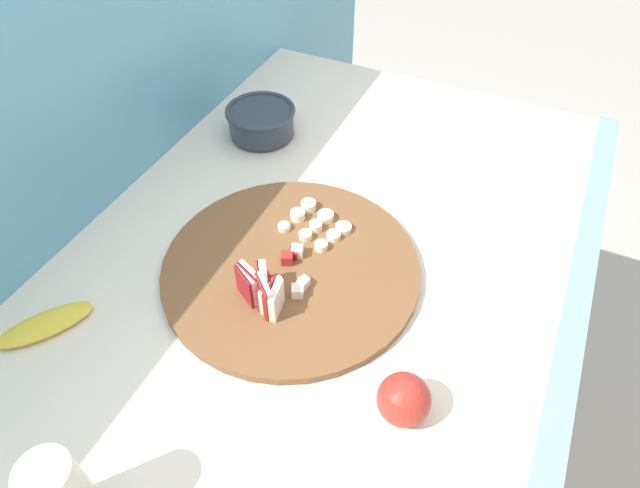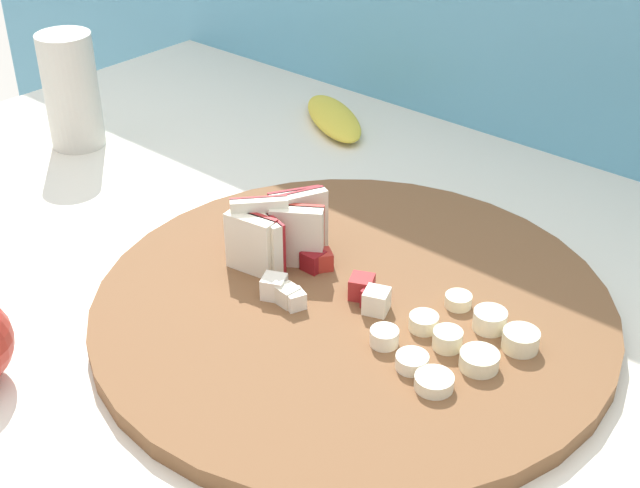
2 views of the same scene
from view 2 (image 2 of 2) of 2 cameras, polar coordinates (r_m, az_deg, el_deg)
tile_backsplash at (r=1.13m, az=16.35°, el=-4.34°), size 2.40×0.04×1.43m
cutting_board at (r=0.72m, az=2.17°, el=-4.17°), size 0.43×0.43×0.02m
apple_wedge_fan at (r=0.75m, az=-2.67°, el=0.78°), size 0.07×0.09×0.06m
apple_dice_pile at (r=0.72m, az=0.65°, el=-2.73°), size 0.10×0.08×0.02m
banana_slice_rows at (r=0.67m, az=9.13°, el=-6.32°), size 0.11×0.12×0.02m
banana_peel at (r=1.06m, az=0.91°, el=8.29°), size 0.15×0.12×0.02m
small_jar at (r=1.03m, az=-16.02°, el=9.65°), size 0.06×0.06×0.13m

